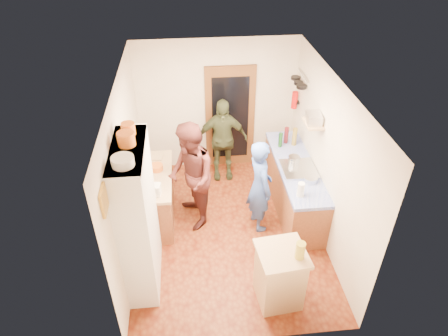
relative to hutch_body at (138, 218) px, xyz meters
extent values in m
cube|color=brown|center=(1.30, 0.80, -1.11)|extent=(3.00, 4.00, 0.02)
cube|color=silver|center=(1.30, 0.80, 1.51)|extent=(3.00, 4.00, 0.02)
cube|color=beige|center=(1.30, 2.81, 0.20)|extent=(3.00, 0.02, 2.60)
cube|color=beige|center=(1.30, -1.21, 0.20)|extent=(3.00, 0.02, 2.60)
cube|color=beige|center=(-0.21, 0.80, 0.20)|extent=(0.02, 4.00, 2.60)
cube|color=beige|center=(2.81, 0.80, 0.20)|extent=(0.02, 4.00, 2.60)
cube|color=brown|center=(1.55, 2.77, -0.05)|extent=(0.95, 0.06, 2.10)
cube|color=black|center=(1.55, 2.74, -0.05)|extent=(0.70, 0.02, 1.70)
cube|color=silver|center=(0.00, 0.00, 0.00)|extent=(0.40, 1.20, 2.20)
cube|color=silver|center=(0.00, 0.00, 1.08)|extent=(0.40, 1.14, 0.04)
cylinder|color=white|center=(0.00, -0.35, 1.15)|extent=(0.25, 0.25, 0.10)
cylinder|color=orange|center=(0.00, 0.08, 1.18)|extent=(0.21, 0.21, 0.17)
cylinder|color=orange|center=(0.00, 0.33, 1.18)|extent=(0.17, 0.17, 0.15)
cube|color=brown|center=(0.10, 1.25, -0.68)|extent=(0.60, 1.40, 0.85)
cube|color=tan|center=(0.10, 1.25, -0.23)|extent=(0.64, 1.44, 0.05)
cube|color=white|center=(0.15, 0.74, -0.11)|extent=(0.26, 0.19, 0.18)
cylinder|color=white|center=(0.05, 1.10, -0.11)|extent=(0.20, 0.20, 0.18)
cylinder|color=orange|center=(0.18, 1.38, -0.15)|extent=(0.23, 0.23, 0.09)
cube|color=tan|center=(0.12, 1.76, -0.19)|extent=(0.33, 0.26, 0.02)
cube|color=brown|center=(2.50, 1.30, -0.68)|extent=(0.60, 2.20, 0.84)
cube|color=#0D22A7|center=(2.50, 1.30, -0.23)|extent=(0.62, 2.22, 0.06)
cube|color=silver|center=(2.50, 1.14, -0.18)|extent=(0.55, 0.58, 0.04)
cylinder|color=silver|center=(2.45, 1.30, -0.10)|extent=(0.19, 0.19, 0.12)
cylinder|color=#143F14|center=(2.35, 1.89, -0.06)|extent=(0.08, 0.08, 0.27)
cylinder|color=#591419|center=(2.48, 2.01, -0.05)|extent=(0.09, 0.09, 0.31)
cylinder|color=olive|center=(2.61, 1.92, -0.03)|extent=(0.09, 0.09, 0.33)
cylinder|color=white|center=(2.35, 0.49, -0.08)|extent=(0.12, 0.12, 0.23)
cylinder|color=silver|center=(2.60, 0.82, -0.16)|extent=(0.29, 0.29, 0.09)
cube|color=tan|center=(1.83, -0.62, -0.67)|extent=(0.60, 0.60, 0.86)
cube|color=tan|center=(1.83, -0.62, -0.22)|extent=(0.68, 0.68, 0.05)
cube|color=white|center=(1.78, -0.57, -0.21)|extent=(0.38, 0.31, 0.02)
cylinder|color=#AD9E2D|center=(2.02, -0.72, -0.07)|extent=(0.13, 0.13, 0.24)
cylinder|color=silver|center=(2.76, 2.33, 0.95)|extent=(0.02, 0.65, 0.02)
cylinder|color=black|center=(2.70, 2.15, 0.82)|extent=(0.18, 0.18, 0.05)
cylinder|color=black|center=(2.70, 2.35, 0.80)|extent=(0.16, 0.16, 0.05)
cylinder|color=black|center=(2.70, 2.55, 0.81)|extent=(0.17, 0.17, 0.05)
cube|color=tan|center=(2.67, 1.25, 0.60)|extent=(0.26, 0.42, 0.03)
cube|color=silver|center=(2.67, 1.25, 0.69)|extent=(0.25, 0.32, 0.15)
cube|color=black|center=(2.77, 2.50, 0.35)|extent=(0.06, 0.10, 0.04)
cylinder|color=red|center=(2.71, 2.50, 0.40)|extent=(0.11, 0.11, 0.32)
cube|color=gold|center=(-0.18, -0.75, 0.95)|extent=(0.03, 0.25, 0.30)
imported|color=#3451A1|center=(1.85, 0.87, -0.29)|extent=(0.51, 0.66, 1.63)
imported|color=#441C1A|center=(0.75, 1.13, -0.17)|extent=(0.88, 1.03, 1.86)
imported|color=#343A22|center=(1.36, 2.35, -0.28)|extent=(0.97, 0.42, 1.65)
camera|label=1|loc=(0.73, -4.04, 3.60)|focal=32.00mm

